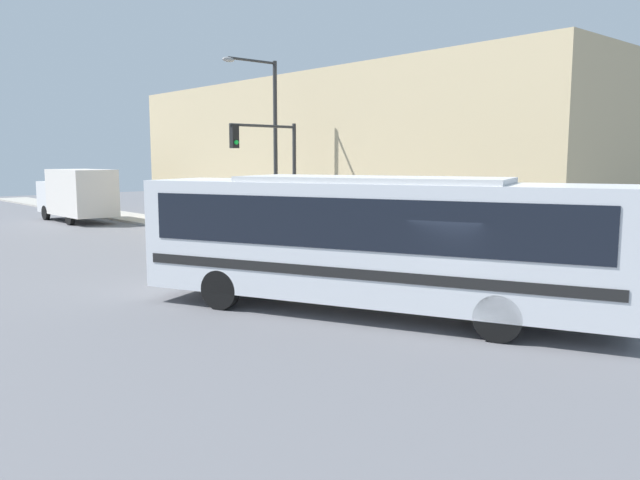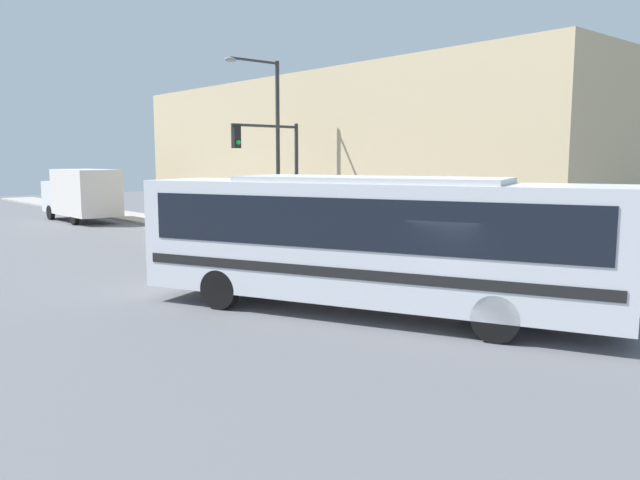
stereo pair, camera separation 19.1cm
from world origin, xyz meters
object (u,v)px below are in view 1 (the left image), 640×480
Objects in this scene: traffic_light_pole at (273,162)px; parking_meter at (337,230)px; delivery_truck at (77,193)px; pedestrian_near_corner at (266,215)px; fire_hydrant at (421,256)px; city_bus at (371,236)px; street_lamp at (269,136)px.

traffic_light_pole is 3.80× the size of parking_meter.
pedestrian_near_corner is at bearing -74.10° from delivery_truck.
fire_hydrant is at bearing -81.96° from traffic_light_pole.
pedestrian_near_corner reaches higher than parking_meter.
city_bus is 8.71× the size of parking_meter.
pedestrian_near_corner is at bearing 38.99° from city_bus.
street_lamp is (0.90, 1.42, 1.10)m from traffic_light_pole.
city_bus reaches higher than pedestrian_near_corner.
traffic_light_pole is at bearing -122.41° from street_lamp.
delivery_truck reaches higher than pedestrian_near_corner.
city_bus is 1.50× the size of street_lamp.
pedestrian_near_corner is (1.51, 2.28, -3.68)m from street_lamp.
delivery_truck is 17.66m from traffic_light_pole.
parking_meter reaches higher than fire_hydrant.
street_lamp is at bearing 57.59° from traffic_light_pole.
street_lamp reaches higher than fire_hydrant.
fire_hydrant is at bearing -97.56° from pedestrian_near_corner.
parking_meter is (0.00, 4.20, 0.55)m from fire_hydrant.
city_bus is 13.04m from street_lamp.
city_bus is 15.48m from pedestrian_near_corner.
traffic_light_pole is 0.65× the size of street_lamp.
fire_hydrant is 7.76m from traffic_light_pole.
fire_hydrant is 0.54× the size of parking_meter.
fire_hydrant is at bearing -89.38° from street_lamp.
street_lamp is 4.25× the size of pedestrian_near_corner.
traffic_light_pole is at bearing 109.39° from parking_meter.
fire_hydrant is at bearing 4.33° from city_bus.
street_lamp is at bearing 90.62° from fire_hydrant.
street_lamp is (-0.09, 4.23, 3.72)m from parking_meter.
city_bus is 9.22m from parking_meter.
traffic_light_pole is 2.00m from street_lamp.
traffic_light_pole is 5.12m from pedestrian_near_corner.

